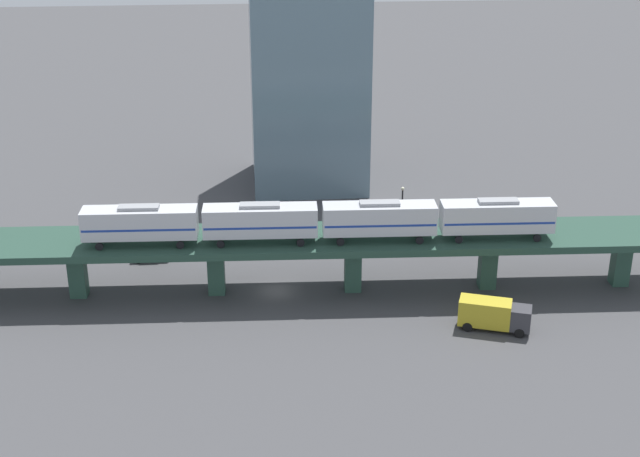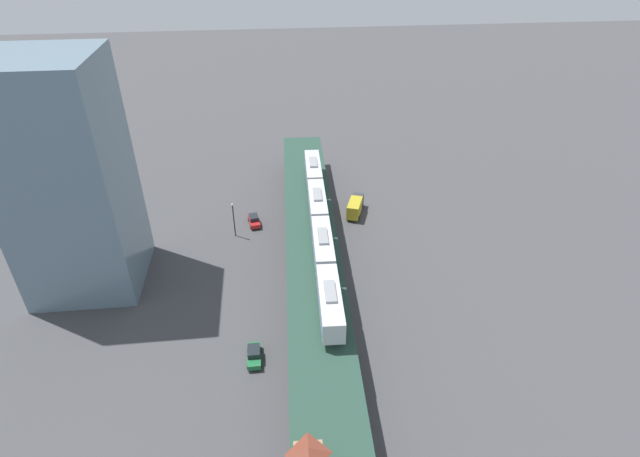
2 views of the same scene
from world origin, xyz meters
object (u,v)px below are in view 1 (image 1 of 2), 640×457
(office_tower, at_px, (308,59))
(street_car_red, at_px, (435,242))
(delivery_truck, at_px, (493,314))
(street_car_green, at_px, (151,253))
(street_lamp, at_px, (402,208))
(subway_train, at_px, (320,219))

(office_tower, bearing_deg, street_car_red, -152.35)
(office_tower, bearing_deg, delivery_truck, -161.58)
(street_car_green, relative_size, office_tower, 0.12)
(street_car_green, xyz_separation_m, office_tower, (25.95, -20.77, 17.06))
(street_car_red, relative_size, delivery_truck, 0.62)
(street_car_green, distance_m, office_tower, 37.36)
(street_car_red, bearing_deg, street_lamp, 46.31)
(street_lamp, bearing_deg, delivery_truck, -167.15)
(street_lamp, bearing_deg, office_tower, 23.90)
(street_car_green, xyz_separation_m, street_lamp, (3.53, -30.70, 3.17))
(street_lamp, bearing_deg, street_car_red, -133.69)
(subway_train, bearing_deg, office_tower, -2.42)
(street_car_green, height_order, delivery_truck, delivery_truck)
(street_car_green, height_order, office_tower, office_tower)
(street_car_red, distance_m, delivery_truck, 20.11)
(subway_train, xyz_separation_m, delivery_truck, (-8.89, -16.85, -7.32))
(delivery_truck, bearing_deg, street_lamp, 12.85)
(subway_train, distance_m, delivery_truck, 20.40)
(office_tower, bearing_deg, street_lamp, -156.10)
(street_car_red, relative_size, office_tower, 0.13)
(street_car_green, bearing_deg, street_car_red, -89.89)
(street_car_green, xyz_separation_m, street_car_red, (0.07, -34.32, 0.00))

